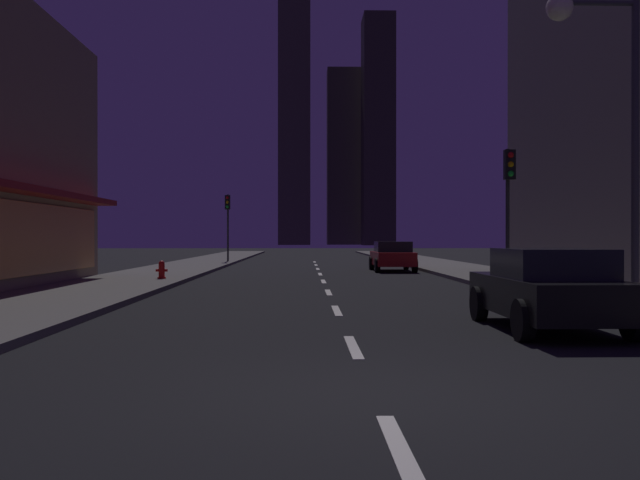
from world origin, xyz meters
name	(u,v)px	position (x,y,z in m)	size (l,w,h in m)	color
ground_plane	(317,268)	(0.00, 32.00, -0.05)	(78.00, 136.00, 0.10)	black
sidewalk_right	(441,265)	(7.00, 32.00, 0.07)	(4.00, 76.00, 0.15)	#605E59
sidewalk_left	(191,266)	(-7.00, 32.00, 0.07)	(4.00, 76.00, 0.15)	#605E59
lane_marking_center	(323,282)	(0.00, 18.80, 0.01)	(0.16, 43.80, 0.01)	silver
skyscraper_distant_tall	(294,123)	(-2.76, 148.73, 27.14)	(7.07, 5.60, 54.28)	#413E31
skyscraper_distant_mid	(343,157)	(8.47, 154.21, 20.09)	(7.53, 6.34, 40.18)	#434032
skyscraper_distant_short	(378,131)	(15.21, 142.52, 24.39)	(6.65, 8.64, 48.79)	#302E24
car_parked_near	(549,289)	(3.60, 5.03, 0.74)	(1.98, 4.24, 1.45)	black
car_parked_far	(392,256)	(3.60, 26.87, 0.74)	(1.98, 4.24, 1.45)	#B21919
fire_hydrant_far_left	(162,270)	(-5.90, 18.35, 0.45)	(0.42, 0.30, 0.65)	red
traffic_light_near_right	(509,187)	(5.50, 13.90, 3.19)	(0.32, 0.48, 4.20)	#2D2D2D
traffic_light_far_left	(228,213)	(-5.50, 36.91, 3.19)	(0.32, 0.48, 4.20)	#2D2D2D
street_lamp_right	(596,74)	(5.38, 7.24, 5.07)	(1.96, 0.56, 6.58)	#38383D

